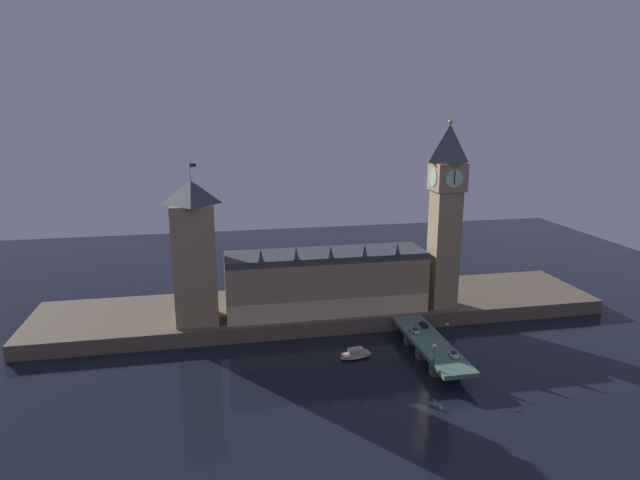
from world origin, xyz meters
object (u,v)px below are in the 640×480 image
(clock_tower, at_px, (446,211))
(victoria_tower, at_px, (195,252))
(pedestrian_far_rail, at_px, (409,331))
(street_lamp_mid, at_px, (447,330))
(pedestrian_near_rail, at_px, (433,358))
(car_southbound_lead, at_px, (454,354))
(boat_upstream, at_px, (356,355))
(pedestrian_mid_walk, at_px, (451,344))
(car_southbound_trail, at_px, (424,325))
(car_northbound_lead, at_px, (415,330))
(street_lamp_near, at_px, (434,351))

(clock_tower, xyz_separation_m, victoria_tower, (-92.55, 2.56, -11.86))
(pedestrian_far_rail, xyz_separation_m, street_lamp_mid, (10.19, -7.56, 2.88))
(victoria_tower, xyz_separation_m, pedestrian_near_rail, (70.83, -47.08, -24.79))
(clock_tower, xyz_separation_m, pedestrian_near_rail, (-21.72, -44.52, -36.65))
(clock_tower, xyz_separation_m, car_southbound_lead, (-14.38, -42.99, -36.74))
(clock_tower, xyz_separation_m, boat_upstream, (-41.29, -27.07, -41.80))
(car_southbound_lead, xyz_separation_m, boat_upstream, (-26.91, 15.92, -5.06))
(car_southbound_lead, xyz_separation_m, pedestrian_mid_walk, (2.45, 7.20, 0.08))
(car_southbound_trail, bearing_deg, victoria_tower, 164.73)
(victoria_tower, relative_size, car_northbound_lead, 13.66)
(car_southbound_lead, bearing_deg, car_southbound_trail, 90.00)
(pedestrian_mid_walk, relative_size, street_lamp_near, 0.25)
(victoria_tower, bearing_deg, car_northbound_lead, -19.15)
(clock_tower, distance_m, pedestrian_near_rail, 61.62)
(pedestrian_near_rail, bearing_deg, boat_upstream, 138.28)
(boat_upstream, bearing_deg, car_northbound_lead, 10.74)
(street_lamp_near, distance_m, street_lamp_mid, 18.13)
(car_southbound_lead, relative_size, pedestrian_near_rail, 2.43)
(pedestrian_far_rail, bearing_deg, car_northbound_lead, 18.62)
(victoria_tower, bearing_deg, pedestrian_far_rail, -20.35)
(pedestrian_far_rail, bearing_deg, street_lamp_mid, -36.59)
(clock_tower, distance_m, victoria_tower, 93.35)
(pedestrian_near_rail, distance_m, boat_upstream, 26.72)
(pedestrian_near_rail, distance_m, street_lamp_near, 3.48)
(pedestrian_near_rail, height_order, street_lamp_mid, street_lamp_mid)
(victoria_tower, distance_m, street_lamp_near, 88.25)
(car_northbound_lead, xyz_separation_m, street_lamp_mid, (7.74, -8.39, 3.24))
(street_lamp_near, bearing_deg, boat_upstream, 135.36)
(street_lamp_mid, bearing_deg, victoria_tower, 157.33)
(car_southbound_lead, bearing_deg, victoria_tower, 149.77)
(pedestrian_mid_walk, bearing_deg, car_southbound_lead, -108.77)
(car_northbound_lead, height_order, car_southbound_lead, car_southbound_lead)
(car_southbound_trail, bearing_deg, pedestrian_near_rail, -105.92)
(clock_tower, relative_size, victoria_tower, 1.25)
(victoria_tower, bearing_deg, pedestrian_mid_walk, -25.44)
(pedestrian_near_rail, relative_size, boat_upstream, 0.14)
(victoria_tower, distance_m, pedestrian_near_rail, 88.59)
(street_lamp_mid, height_order, boat_upstream, street_lamp_mid)
(car_southbound_lead, height_order, boat_upstream, car_southbound_lead)
(clock_tower, distance_m, pedestrian_far_rail, 48.65)
(victoria_tower, bearing_deg, boat_upstream, -30.03)
(car_northbound_lead, height_order, street_lamp_near, street_lamp_near)
(street_lamp_mid, bearing_deg, pedestrian_mid_walk, -95.07)
(victoria_tower, height_order, pedestrian_mid_walk, victoria_tower)
(car_northbound_lead, relative_size, car_southbound_trail, 0.95)
(car_southbound_trail, xyz_separation_m, pedestrian_mid_walk, (2.45, -17.01, 0.12))
(clock_tower, distance_m, pedestrian_mid_walk, 52.61)
(pedestrian_near_rail, bearing_deg, street_lamp_near, -105.10)
(car_southbound_lead, distance_m, boat_upstream, 31.67)
(car_northbound_lead, distance_m, pedestrian_far_rail, 2.61)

